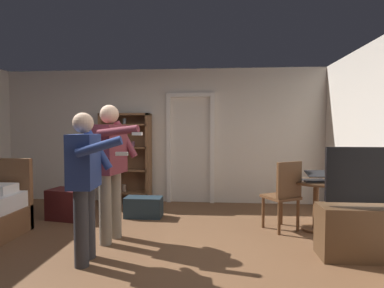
{
  "coord_description": "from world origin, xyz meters",
  "views": [
    {
      "loc": [
        1.11,
        -3.49,
        1.46
      ],
      "look_at": [
        0.79,
        0.34,
        1.26
      ],
      "focal_mm": 29.59,
      "sensor_mm": 36.0,
      "label": 1
    }
  ],
  "objects_px": {
    "tv_flatscreen": "(373,226)",
    "suitcase_dark": "(68,204)",
    "laptop": "(316,178)",
    "person_striped_shirt": "(111,162)",
    "suitcase_small": "(144,207)",
    "wooden_chair": "(284,193)",
    "person_blue_shirt": "(85,177)",
    "bookshelf": "(126,155)",
    "bottle_on_table": "(329,173)",
    "side_table": "(316,197)"
  },
  "relations": [
    {
      "from": "bottle_on_table",
      "to": "suitcase_small",
      "type": "distance_m",
      "value": 2.86
    },
    {
      "from": "laptop",
      "to": "bottle_on_table",
      "type": "xyz_separation_m",
      "value": [
        0.16,
        -0.04,
        0.07
      ]
    },
    {
      "from": "bookshelf",
      "to": "wooden_chair",
      "type": "height_order",
      "value": "bookshelf"
    },
    {
      "from": "suitcase_dark",
      "to": "person_blue_shirt",
      "type": "bearing_deg",
      "value": -47.48
    },
    {
      "from": "side_table",
      "to": "suitcase_small",
      "type": "bearing_deg",
      "value": 170.44
    },
    {
      "from": "side_table",
      "to": "laptop",
      "type": "distance_m",
      "value": 0.28
    },
    {
      "from": "suitcase_dark",
      "to": "wooden_chair",
      "type": "bearing_deg",
      "value": 4.94
    },
    {
      "from": "tv_flatscreen",
      "to": "person_blue_shirt",
      "type": "distance_m",
      "value": 3.2
    },
    {
      "from": "tv_flatscreen",
      "to": "person_blue_shirt",
      "type": "relative_size",
      "value": 0.77
    },
    {
      "from": "tv_flatscreen",
      "to": "person_striped_shirt",
      "type": "xyz_separation_m",
      "value": [
        -3.08,
        0.31,
        0.65
      ]
    },
    {
      "from": "tv_flatscreen",
      "to": "suitcase_dark",
      "type": "bearing_deg",
      "value": 163.57
    },
    {
      "from": "tv_flatscreen",
      "to": "side_table",
      "type": "relative_size",
      "value": 1.78
    },
    {
      "from": "wooden_chair",
      "to": "person_blue_shirt",
      "type": "distance_m",
      "value": 2.68
    },
    {
      "from": "side_table",
      "to": "wooden_chair",
      "type": "xyz_separation_m",
      "value": [
        -0.46,
        -0.08,
        0.07
      ]
    },
    {
      "from": "side_table",
      "to": "suitcase_dark",
      "type": "xyz_separation_m",
      "value": [
        -3.79,
        0.24,
        -0.23
      ]
    },
    {
      "from": "side_table",
      "to": "suitcase_small",
      "type": "distance_m",
      "value": 2.65
    },
    {
      "from": "bookshelf",
      "to": "side_table",
      "type": "height_order",
      "value": "bookshelf"
    },
    {
      "from": "suitcase_dark",
      "to": "bookshelf",
      "type": "bearing_deg",
      "value": 71.77
    },
    {
      "from": "wooden_chair",
      "to": "suitcase_small",
      "type": "xyz_separation_m",
      "value": [
        -2.14,
        0.52,
        -0.38
      ]
    },
    {
      "from": "laptop",
      "to": "bottle_on_table",
      "type": "height_order",
      "value": "bottle_on_table"
    },
    {
      "from": "person_blue_shirt",
      "to": "tv_flatscreen",
      "type": "bearing_deg",
      "value": 6.27
    },
    {
      "from": "laptop",
      "to": "person_blue_shirt",
      "type": "distance_m",
      "value": 3.07
    },
    {
      "from": "side_table",
      "to": "laptop",
      "type": "xyz_separation_m",
      "value": [
        -0.02,
        -0.04,
        0.28
      ]
    },
    {
      "from": "bookshelf",
      "to": "side_table",
      "type": "relative_size",
      "value": 2.47
    },
    {
      "from": "bottle_on_table",
      "to": "person_blue_shirt",
      "type": "bearing_deg",
      "value": -157.33
    },
    {
      "from": "wooden_chair",
      "to": "suitcase_small",
      "type": "bearing_deg",
      "value": 166.45
    },
    {
      "from": "suitcase_small",
      "to": "wooden_chair",
      "type": "bearing_deg",
      "value": -12.54
    },
    {
      "from": "bookshelf",
      "to": "person_striped_shirt",
      "type": "xyz_separation_m",
      "value": [
        0.41,
        -2.05,
        0.09
      ]
    },
    {
      "from": "laptop",
      "to": "suitcase_small",
      "type": "distance_m",
      "value": 2.68
    },
    {
      "from": "suitcase_small",
      "to": "bottle_on_table",
      "type": "bearing_deg",
      "value": -9.69
    },
    {
      "from": "tv_flatscreen",
      "to": "bottle_on_table",
      "type": "bearing_deg",
      "value": 101.66
    },
    {
      "from": "tv_flatscreen",
      "to": "suitcase_small",
      "type": "relative_size",
      "value": 2.09
    },
    {
      "from": "person_blue_shirt",
      "to": "suitcase_dark",
      "type": "height_order",
      "value": "person_blue_shirt"
    },
    {
      "from": "laptop",
      "to": "bottle_on_table",
      "type": "relative_size",
      "value": 1.21
    },
    {
      "from": "tv_flatscreen",
      "to": "bookshelf",
      "type": "bearing_deg",
      "value": 145.95
    },
    {
      "from": "laptop",
      "to": "suitcase_dark",
      "type": "bearing_deg",
      "value": 175.65
    },
    {
      "from": "laptop",
      "to": "wooden_chair",
      "type": "height_order",
      "value": "wooden_chair"
    },
    {
      "from": "laptop",
      "to": "person_striped_shirt",
      "type": "bearing_deg",
      "value": -167.21
    },
    {
      "from": "bookshelf",
      "to": "laptop",
      "type": "bearing_deg",
      "value": -24.49
    },
    {
      "from": "side_table",
      "to": "bottle_on_table",
      "type": "bearing_deg",
      "value": -29.74
    },
    {
      "from": "wooden_chair",
      "to": "suitcase_dark",
      "type": "height_order",
      "value": "wooden_chair"
    },
    {
      "from": "bookshelf",
      "to": "person_blue_shirt",
      "type": "height_order",
      "value": "bookshelf"
    },
    {
      "from": "bottle_on_table",
      "to": "suitcase_dark",
      "type": "height_order",
      "value": "bottle_on_table"
    },
    {
      "from": "bookshelf",
      "to": "bottle_on_table",
      "type": "bearing_deg",
      "value": -23.95
    },
    {
      "from": "person_striped_shirt",
      "to": "suitcase_small",
      "type": "xyz_separation_m",
      "value": [
        0.16,
        1.1,
        -0.86
      ]
    },
    {
      "from": "tv_flatscreen",
      "to": "suitcase_small",
      "type": "bearing_deg",
      "value": 154.29
    },
    {
      "from": "bookshelf",
      "to": "bottle_on_table",
      "type": "xyz_separation_m",
      "value": [
        3.3,
        -1.47,
        -0.11
      ]
    },
    {
      "from": "suitcase_dark",
      "to": "suitcase_small",
      "type": "height_order",
      "value": "suitcase_dark"
    },
    {
      "from": "suitcase_dark",
      "to": "laptop",
      "type": "bearing_deg",
      "value": 6.1
    },
    {
      "from": "bookshelf",
      "to": "side_table",
      "type": "distance_m",
      "value": 3.48
    }
  ]
}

